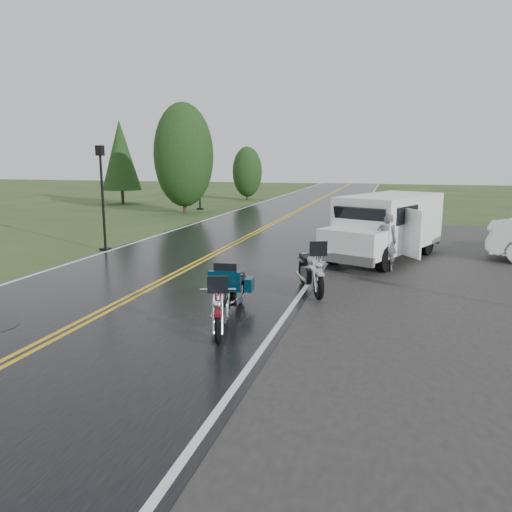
{
  "coord_description": "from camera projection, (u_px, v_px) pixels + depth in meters",
  "views": [
    {
      "loc": [
        5.86,
        -9.02,
        3.22
      ],
      "look_at": [
        2.8,
        2.0,
        1.0
      ],
      "focal_mm": 35.0,
      "sensor_mm": 36.0,
      "label": 1
    }
  ],
  "objects": [
    {
      "name": "tree_left_mid",
      "position": [
        184.0,
        167.0,
        29.87
      ],
      "size": [
        3.58,
        3.58,
        5.59
      ],
      "primitive_type": null,
      "color": "#1E3D19",
      "rests_on": "ground"
    },
    {
      "name": "person_at_van",
      "position": [
        386.0,
        243.0,
        14.33
      ],
      "size": [
        0.68,
        0.52,
        1.69
      ],
      "primitive_type": "imported",
      "rotation": [
        0.0,
        0.0,
        3.34
      ],
      "color": "#525157",
      "rests_on": "ground"
    },
    {
      "name": "pine_left_far",
      "position": [
        121.0,
        163.0,
        36.05
      ],
      "size": [
        2.82,
        2.82,
        5.87
      ],
      "primitive_type": null,
      "color": "#1E3D19",
      "rests_on": "ground"
    },
    {
      "name": "lamp_post_far_left",
      "position": [
        199.0,
        175.0,
        32.17
      ],
      "size": [
        0.38,
        0.38,
        4.41
      ],
      "primitive_type": null,
      "color": "black",
      "rests_on": "ground"
    },
    {
      "name": "road",
      "position": [
        242.0,
        240.0,
        20.14
      ],
      "size": [
        8.0,
        100.0,
        0.04
      ],
      "primitive_type": "cube",
      "color": "black",
      "rests_on": "ground"
    },
    {
      "name": "motorcycle_red",
      "position": [
        218.0,
        314.0,
        8.61
      ],
      "size": [
        1.29,
        2.11,
        1.17
      ],
      "primitive_type": null,
      "rotation": [
        0.0,
        0.0,
        0.31
      ],
      "color": "#610B17",
      "rests_on": "ground"
    },
    {
      "name": "motorcycle_teal",
      "position": [
        224.0,
        297.0,
        9.68
      ],
      "size": [
        0.92,
        2.08,
        1.19
      ],
      "primitive_type": null,
      "rotation": [
        0.0,
        0.0,
        0.1
      ],
      "color": "#042334",
      "rests_on": "ground"
    },
    {
      "name": "ground",
      "position": [
        105.0,
        312.0,
        10.68
      ],
      "size": [
        120.0,
        120.0,
        0.0
      ],
      "primitive_type": "plane",
      "color": "#2D471E",
      "rests_on": "ground"
    },
    {
      "name": "motorcycle_silver",
      "position": [
        319.0,
        274.0,
        11.28
      ],
      "size": [
        1.6,
        2.38,
        1.33
      ],
      "primitive_type": null,
      "rotation": [
        0.0,
        0.0,
        0.39
      ],
      "color": "#9B9DA3",
      "rests_on": "ground"
    },
    {
      "name": "lamp_post_near_left",
      "position": [
        103.0,
        198.0,
        17.6
      ],
      "size": [
        0.32,
        0.32,
        3.75
      ],
      "primitive_type": null,
      "color": "black",
      "rests_on": "ground"
    },
    {
      "name": "tree_left_far",
      "position": [
        247.0,
        177.0,
        39.88
      ],
      "size": [
        2.35,
        2.35,
        3.62
      ],
      "primitive_type": null,
      "color": "#1E3D19",
      "rests_on": "ground"
    },
    {
      "name": "van_white",
      "position": [
        334.0,
        231.0,
        15.25
      ],
      "size": [
        4.05,
        5.81,
        2.14
      ],
      "primitive_type": null,
      "rotation": [
        0.0,
        0.0,
        -0.41
      ],
      "color": "white",
      "rests_on": "ground"
    }
  ]
}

